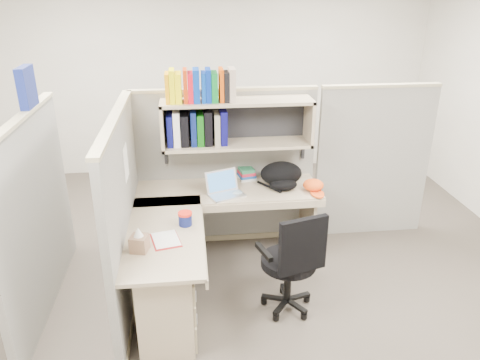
{
  "coord_description": "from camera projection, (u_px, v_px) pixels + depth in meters",
  "views": [
    {
      "loc": [
        -0.34,
        -3.48,
        2.56
      ],
      "look_at": [
        0.08,
        0.25,
        0.96
      ],
      "focal_mm": 35.0,
      "sensor_mm": 36.0,
      "label": 1
    }
  ],
  "objects": [
    {
      "name": "ground",
      "position": [
        235.0,
        289.0,
        4.22
      ],
      "size": [
        6.0,
        6.0,
        0.0
      ],
      "primitive_type": "plane",
      "color": "#36302A",
      "rests_on": "ground"
    },
    {
      "name": "room_shell",
      "position": [
        234.0,
        114.0,
        3.58
      ],
      "size": [
        6.0,
        6.0,
        6.0
      ],
      "color": "#B5AFA3",
      "rests_on": "ground"
    },
    {
      "name": "cubicle",
      "position": [
        189.0,
        178.0,
        4.24
      ],
      "size": [
        3.79,
        1.84,
        1.95
      ],
      "color": "slate",
      "rests_on": "ground"
    },
    {
      "name": "desk",
      "position": [
        187.0,
        268.0,
        3.74
      ],
      "size": [
        1.74,
        1.75,
        0.73
      ],
      "color": "gray",
      "rests_on": "ground"
    },
    {
      "name": "laptop",
      "position": [
        226.0,
        185.0,
        4.27
      ],
      "size": [
        0.4,
        0.4,
        0.22
      ],
      "primitive_type": null,
      "rotation": [
        0.0,
        0.0,
        0.36
      ],
      "color": "silver",
      "rests_on": "desk"
    },
    {
      "name": "backpack",
      "position": [
        282.0,
        176.0,
        4.45
      ],
      "size": [
        0.47,
        0.41,
        0.24
      ],
      "primitive_type": null,
      "rotation": [
        0.0,
        0.0,
        0.29
      ],
      "color": "black",
      "rests_on": "desk"
    },
    {
      "name": "orange_cap",
      "position": [
        313.0,
        185.0,
        4.41
      ],
      "size": [
        0.22,
        0.25,
        0.11
      ],
      "primitive_type": null,
      "rotation": [
        0.0,
        0.0,
        0.13
      ],
      "color": "#DA4812",
      "rests_on": "desk"
    },
    {
      "name": "snack_canister",
      "position": [
        185.0,
        218.0,
        3.78
      ],
      "size": [
        0.11,
        0.11,
        0.11
      ],
      "color": "#0E1755",
      "rests_on": "desk"
    },
    {
      "name": "tissue_box",
      "position": [
        139.0,
        239.0,
        3.4
      ],
      "size": [
        0.15,
        0.15,
        0.19
      ],
      "primitive_type": null,
      "rotation": [
        0.0,
        0.0,
        -0.25
      ],
      "color": "#8C684F",
      "rests_on": "desk"
    },
    {
      "name": "mouse",
      "position": [
        237.0,
        192.0,
        4.34
      ],
      "size": [
        0.11,
        0.08,
        0.04
      ],
      "primitive_type": "ellipsoid",
      "rotation": [
        0.0,
        0.0,
        -0.15
      ],
      "color": "#7B9AAF",
      "rests_on": "desk"
    },
    {
      "name": "paper_cup",
      "position": [
        219.0,
        178.0,
        4.55
      ],
      "size": [
        0.09,
        0.09,
        0.11
      ],
      "primitive_type": "cylinder",
      "rotation": [
        0.0,
        0.0,
        0.26
      ],
      "color": "white",
      "rests_on": "desk"
    },
    {
      "name": "book_stack",
      "position": [
        246.0,
        173.0,
        4.69
      ],
      "size": [
        0.21,
        0.25,
        0.11
      ],
      "primitive_type": null,
      "rotation": [
        0.0,
        0.0,
        0.21
      ],
      "color": "slate",
      "rests_on": "desk"
    },
    {
      "name": "loose_paper",
      "position": [
        166.0,
        239.0,
        3.59
      ],
      "size": [
        0.24,
        0.29,
        0.0
      ],
      "primitive_type": null,
      "rotation": [
        0.0,
        0.0,
        0.22
      ],
      "color": "white",
      "rests_on": "desk"
    },
    {
      "name": "task_chair",
      "position": [
        290.0,
        277.0,
        3.81
      ],
      "size": [
        0.54,
        0.5,
        0.95
      ],
      "color": "black",
      "rests_on": "ground"
    }
  ]
}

